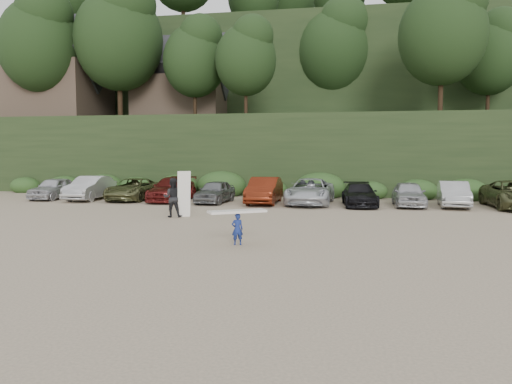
# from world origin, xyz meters

# --- Properties ---
(ground) EXTENTS (120.00, 120.00, 0.00)m
(ground) POSITION_xyz_m (0.00, 0.00, 0.00)
(ground) COLOR tan
(ground) RESTS_ON ground
(hillside_backdrop) EXTENTS (90.00, 41.50, 28.00)m
(hillside_backdrop) POSITION_xyz_m (-0.26, 35.93, 11.22)
(hillside_backdrop) COLOR black
(hillside_backdrop) RESTS_ON ground
(parked_cars) EXTENTS (33.74, 5.95, 1.64)m
(parked_cars) POSITION_xyz_m (0.41, 10.01, 0.77)
(parked_cars) COLOR silver
(parked_cars) RESTS_ON ground
(child_surfer) EXTENTS (2.04, 1.57, 1.23)m
(child_surfer) POSITION_xyz_m (-0.35, -3.80, 0.83)
(child_surfer) COLOR navy
(child_surfer) RESTS_ON ground
(adult_surfer) EXTENTS (1.45, 0.91, 2.30)m
(adult_surfer) POSITION_xyz_m (-5.12, 2.76, 0.99)
(adult_surfer) COLOR black
(adult_surfer) RESTS_ON ground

